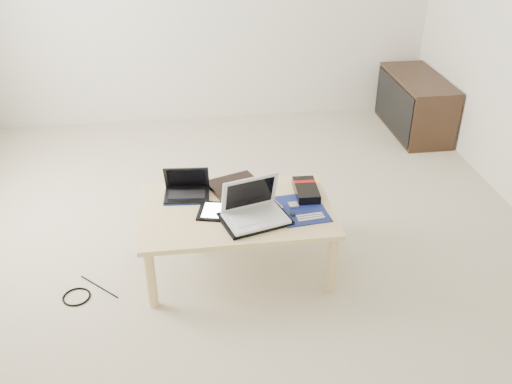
{
  "coord_description": "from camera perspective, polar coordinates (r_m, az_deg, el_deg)",
  "views": [
    {
      "loc": [
        -0.27,
        -3.05,
        2.14
      ],
      "look_at": [
        0.11,
        -0.29,
        0.5
      ],
      "focal_mm": 40.0,
      "sensor_mm": 36.0,
      "label": 1
    }
  ],
  "objects": [
    {
      "name": "book",
      "position": [
        3.47,
        -2.1,
        0.62
      ],
      "size": [
        0.36,
        0.33,
        0.03
      ],
      "color": "black",
      "rests_on": "coffee_table"
    },
    {
      "name": "tablet",
      "position": [
        3.24,
        -3.47,
        -1.97
      ],
      "size": [
        0.3,
        0.25,
        0.01
      ],
      "color": "black",
      "rests_on": "coffee_table"
    },
    {
      "name": "gpu_box",
      "position": [
        3.41,
        5.03,
        0.17
      ],
      "size": [
        0.14,
        0.26,
        0.06
      ],
      "color": "black",
      "rests_on": "coffee_table"
    },
    {
      "name": "floor_cable_trail",
      "position": [
        3.45,
        -15.4,
        -9.12
      ],
      "size": [
        0.23,
        0.23,
        0.01
      ],
      "primitive_type": "cylinder",
      "rotation": [
        1.57,
        0.0,
        0.79
      ],
      "color": "black",
      "rests_on": "ground"
    },
    {
      "name": "motherboard",
      "position": [
        3.27,
        4.57,
        -1.69
      ],
      "size": [
        0.3,
        0.36,
        0.02
      ],
      "color": "#0B1B4B",
      "rests_on": "coffee_table"
    },
    {
      "name": "media_cabinet",
      "position": [
        5.29,
        15.58,
        8.44
      ],
      "size": [
        0.41,
        0.9,
        0.5
      ],
      "color": "#382717",
      "rests_on": "ground"
    },
    {
      "name": "ground",
      "position": [
        3.73,
        -2.35,
        -4.5
      ],
      "size": [
        4.0,
        4.0,
        0.0
      ],
      "primitive_type": "plane",
      "color": "beige",
      "rests_on": "ground"
    },
    {
      "name": "floor_cable_coil",
      "position": [
        3.41,
        -17.51,
        -9.96
      ],
      "size": [
        0.2,
        0.2,
        0.01
      ],
      "primitive_type": "torus",
      "rotation": [
        0.0,
        0.0,
        0.36
      ],
      "color": "black",
      "rests_on": "ground"
    },
    {
      "name": "netbook",
      "position": [
        3.4,
        -6.94,
        0.23
      ],
      "size": [
        0.28,
        0.21,
        0.18
      ],
      "color": "black",
      "rests_on": "coffee_table"
    },
    {
      "name": "white_laptop",
      "position": [
        3.14,
        -0.23,
        -1.75
      ],
      "size": [
        0.38,
        0.31,
        0.23
      ],
      "color": "silver",
      "rests_on": "neoprene_sleeve"
    },
    {
      "name": "neoprene_sleeve",
      "position": [
        3.16,
        -0.12,
        -2.72
      ],
      "size": [
        0.42,
        0.35,
        0.02
      ],
      "primitive_type": "cube",
      "rotation": [
        0.0,
        0.0,
        0.28
      ],
      "color": "black",
      "rests_on": "coffee_table"
    },
    {
      "name": "remote",
      "position": [
        3.32,
        1.49,
        -0.92
      ],
      "size": [
        0.12,
        0.21,
        0.02
      ],
      "color": "#ABABAF",
      "rests_on": "coffee_table"
    },
    {
      "name": "cable_coil",
      "position": [
        3.23,
        -4.74,
        -2.1
      ],
      "size": [
        0.13,
        0.13,
        0.01
      ],
      "primitive_type": "torus",
      "rotation": [
        0.0,
        0.0,
        -0.25
      ],
      "color": "black",
      "rests_on": "coffee_table"
    },
    {
      "name": "coffee_table",
      "position": [
        3.3,
        -1.93,
        -2.41
      ],
      "size": [
        1.1,
        0.7,
        0.4
      ],
      "color": "#E7CF8B",
      "rests_on": "ground"
    }
  ]
}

